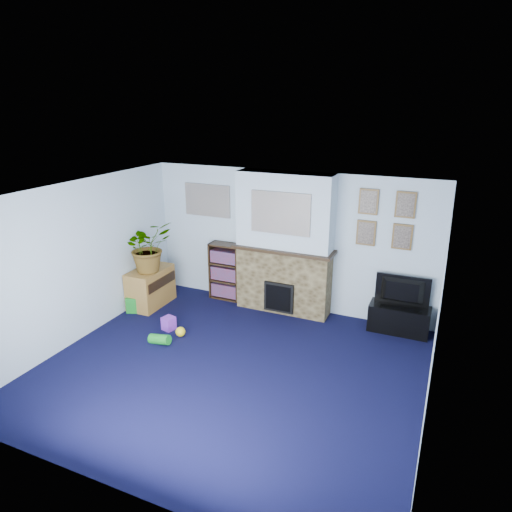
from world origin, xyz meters
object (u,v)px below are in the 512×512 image
at_px(tv_stand, 399,318).
at_px(television, 402,292).
at_px(bookshelf, 226,272).
at_px(sideboard, 151,286).

bearing_deg(tv_stand, television, 90.00).
height_order(tv_stand, bookshelf, bookshelf).
bearing_deg(bookshelf, tv_stand, -1.42).
relative_size(tv_stand, sideboard, 1.07).
distance_m(tv_stand, sideboard, 4.25).
bearing_deg(television, tv_stand, 89.03).
xyz_separation_m(bookshelf, sideboard, (-1.10, -0.80, -0.15)).
distance_m(tv_stand, television, 0.45).
distance_m(television, sideboard, 4.27).
height_order(television, bookshelf, bookshelf).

